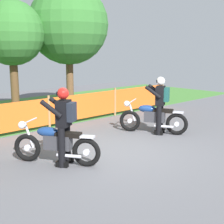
{
  "coord_description": "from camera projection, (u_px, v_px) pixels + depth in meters",
  "views": [
    {
      "loc": [
        -5.46,
        -5.49,
        2.48
      ],
      "look_at": [
        0.12,
        0.34,
        0.9
      ],
      "focal_mm": 51.76,
      "sensor_mm": 36.0,
      "label": 1
    }
  ],
  "objects": [
    {
      "name": "rider_lead",
      "position": [
        64.0,
        122.0,
        6.87
      ],
      "size": [
        0.72,
        0.79,
        1.69
      ],
      "rotation": [
        0.0,
        0.0,
        2.14
      ],
      "color": "black",
      "rests_on": "ground"
    },
    {
      "name": "tree_near_left",
      "position": [
        12.0,
        34.0,
        10.94
      ],
      "size": [
        2.21,
        2.21,
        4.12
      ],
      "color": "brown",
      "rests_on": "ground"
    },
    {
      "name": "ground",
      "position": [
        118.0,
        150.0,
        8.08
      ],
      "size": [
        24.0,
        24.0,
        0.02
      ],
      "primitive_type": "cube",
      "color": "#5B5B60"
    },
    {
      "name": "motorcycle_trailing",
      "position": [
        152.0,
        117.0,
        9.61
      ],
      "size": [
        1.11,
        1.87,
        0.98
      ],
      "rotation": [
        0.0,
        0.0,
        2.07
      ],
      "color": "black",
      "rests_on": "ground"
    },
    {
      "name": "grass_verge",
      "position": [
        4.0,
        114.0,
        12.52
      ],
      "size": [
        24.0,
        6.35,
        0.01
      ],
      "primitive_type": "cube",
      "color": "#427A33",
      "rests_on": "ground"
    },
    {
      "name": "motorcycle_lead",
      "position": [
        55.0,
        143.0,
        7.01
      ],
      "size": [
        1.18,
        1.75,
        0.95
      ],
      "rotation": [
        0.0,
        0.0,
        2.14
      ],
      "color": "black",
      "rests_on": "ground"
    },
    {
      "name": "rider_trailing",
      "position": [
        160.0,
        102.0,
        9.45
      ],
      "size": [
        0.71,
        0.79,
        1.69
      ],
      "rotation": [
        0.0,
        0.0,
        2.07
      ],
      "color": "black",
      "rests_on": "ground"
    },
    {
      "name": "barrier_fence",
      "position": [
        49.0,
        112.0,
        10.16
      ],
      "size": [
        11.69,
        0.08,
        1.05
      ],
      "color": "#997547",
      "rests_on": "ground"
    },
    {
      "name": "tree_near_right",
      "position": [
        68.0,
        25.0,
        12.18
      ],
      "size": [
        3.02,
        3.02,
        4.9
      ],
      "color": "brown",
      "rests_on": "ground"
    }
  ]
}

